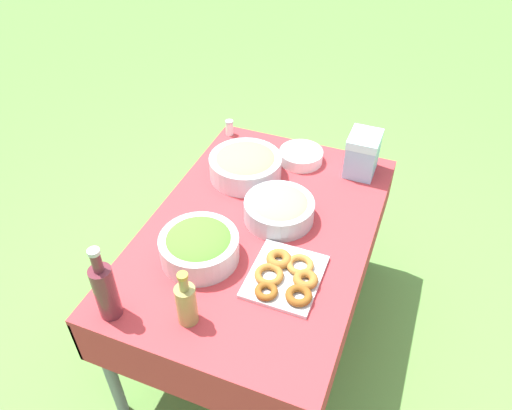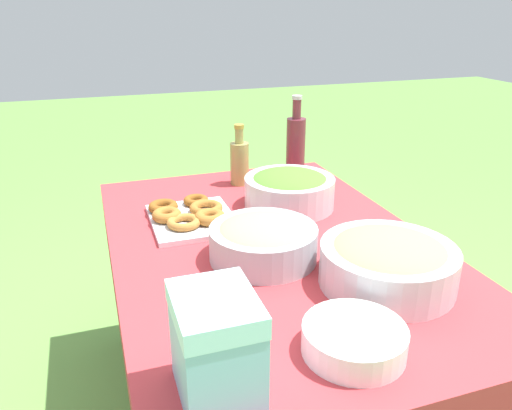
% 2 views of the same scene
% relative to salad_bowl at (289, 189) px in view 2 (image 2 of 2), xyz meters
% --- Properties ---
extents(picnic_table, '(1.40, 0.93, 0.71)m').
position_rel_salad_bowl_xyz_m(picnic_table, '(0.25, -0.16, -0.16)').
color(picnic_table, '#B73338').
rests_on(picnic_table, ground_plane).
extents(salad_bowl, '(0.31, 0.31, 0.13)m').
position_rel_salad_bowl_xyz_m(salad_bowl, '(0.00, 0.00, 0.00)').
color(salad_bowl, silver).
rests_on(salad_bowl, picnic_table).
extents(pasta_bowl, '(0.30, 0.30, 0.11)m').
position_rel_salad_bowl_xyz_m(pasta_bowl, '(0.33, -0.21, -0.01)').
color(pasta_bowl, '#B2B7BC').
rests_on(pasta_bowl, picnic_table).
extents(donut_platter, '(0.32, 0.27, 0.05)m').
position_rel_salad_bowl_xyz_m(donut_platter, '(0.01, -0.36, -0.05)').
color(donut_platter, silver).
rests_on(donut_platter, picnic_table).
extents(plate_stack, '(0.21, 0.21, 0.06)m').
position_rel_salad_bowl_xyz_m(plate_stack, '(0.78, -0.17, -0.04)').
color(plate_stack, white).
rests_on(plate_stack, picnic_table).
extents(olive_oil_bottle, '(0.07, 0.07, 0.24)m').
position_rel_salad_bowl_xyz_m(olive_oil_bottle, '(-0.28, -0.09, 0.03)').
color(olive_oil_bottle, '#998E4C').
rests_on(olive_oil_bottle, picnic_table).
extents(wine_bottle, '(0.08, 0.08, 0.32)m').
position_rel_salad_bowl_xyz_m(wine_bottle, '(-0.36, 0.17, 0.06)').
color(wine_bottle, maroon).
rests_on(wine_bottle, picnic_table).
extents(bread_bowl, '(0.34, 0.34, 0.13)m').
position_rel_salad_bowl_xyz_m(bread_bowl, '(0.56, 0.04, -0.00)').
color(bread_bowl, silver).
rests_on(bread_bowl, picnic_table).
extents(cooler_box, '(0.18, 0.14, 0.21)m').
position_rel_salad_bowl_xyz_m(cooler_box, '(0.80, -0.47, 0.04)').
color(cooler_box, '#8CC6E5').
rests_on(cooler_box, picnic_table).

